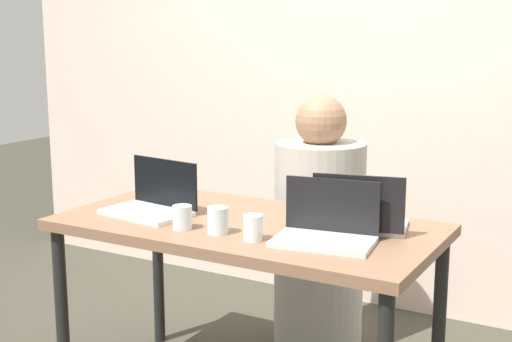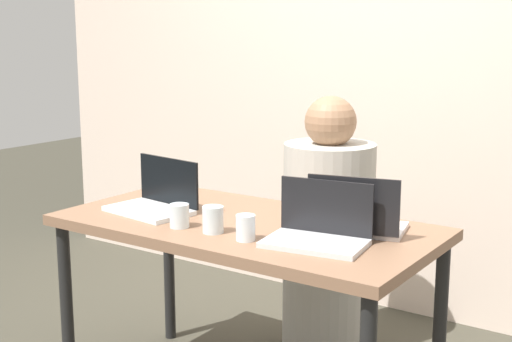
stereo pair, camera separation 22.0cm
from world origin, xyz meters
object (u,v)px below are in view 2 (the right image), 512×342
(laptop_front_left, at_px, (156,200))
(water_glass_left, at_px, (179,217))
(laptop_back_right, at_px, (357,220))
(water_glass_center, at_px, (213,221))
(person_at_center, at_px, (328,240))
(laptop_front_right, at_px, (319,230))
(water_glass_right, at_px, (246,229))

(laptop_front_left, height_order, water_glass_left, laptop_front_left)
(laptop_front_left, relative_size, laptop_back_right, 0.99)
(water_glass_center, bearing_deg, person_at_center, 88.24)
(water_glass_left, xyz_separation_m, water_glass_center, (0.14, 0.01, 0.00))
(laptop_front_right, bearing_deg, water_glass_left, -176.33)
(laptop_front_left, relative_size, water_glass_left, 4.16)
(laptop_front_right, height_order, water_glass_center, laptop_front_right)
(water_glass_center, bearing_deg, water_glass_right, -4.80)
(person_at_center, relative_size, water_glass_right, 13.16)
(laptop_front_left, xyz_separation_m, water_glass_right, (0.52, -0.13, -0.01))
(water_glass_center, bearing_deg, water_glass_left, -174.70)
(person_at_center, height_order, water_glass_center, person_at_center)
(water_glass_right, distance_m, water_glass_left, 0.29)
(laptop_front_right, bearing_deg, person_at_center, 107.60)
(laptop_front_left, height_order, laptop_front_right, laptop_front_left)
(laptop_back_right, distance_m, water_glass_center, 0.50)
(laptop_front_left, distance_m, water_glass_center, 0.39)
(water_glass_left, bearing_deg, laptop_back_right, 27.91)
(water_glass_right, xyz_separation_m, water_glass_center, (-0.15, 0.01, 0.00))
(person_at_center, xyz_separation_m, laptop_front_left, (-0.40, -0.69, 0.27))
(laptop_front_left, relative_size, water_glass_center, 3.78)
(laptop_back_right, xyz_separation_m, water_glass_left, (-0.56, -0.30, -0.01))
(laptop_front_left, bearing_deg, water_glass_left, -21.25)
(water_glass_right, bearing_deg, laptop_front_left, 166.38)
(person_at_center, relative_size, water_glass_center, 12.28)
(laptop_front_left, bearing_deg, water_glass_right, -5.92)
(water_glass_center, bearing_deg, laptop_back_right, 34.16)
(water_glass_right, xyz_separation_m, water_glass_left, (-0.29, -0.00, -0.00))
(water_glass_left, bearing_deg, water_glass_center, 5.30)
(laptop_back_right, bearing_deg, laptop_front_left, -1.48)
(person_at_center, relative_size, water_glass_left, 13.51)
(laptop_back_right, height_order, water_glass_right, laptop_back_right)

